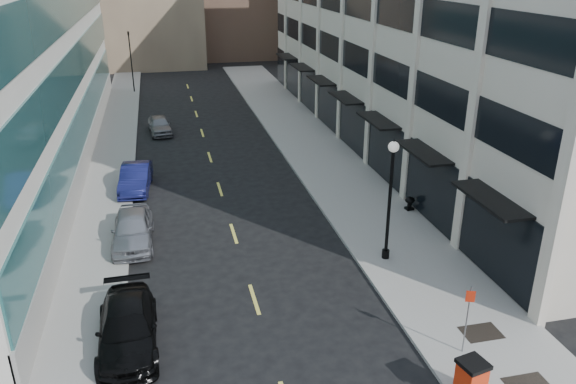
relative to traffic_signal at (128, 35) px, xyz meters
name	(u,v)px	position (x,y,z in m)	size (l,w,h in m)	color
sidewalk_right	(340,178)	(13.00, -28.00, -5.64)	(5.00, 80.00, 0.15)	gray
sidewalk_left	(106,198)	(-1.00, -28.00, -5.64)	(3.00, 80.00, 0.15)	gray
building_right	(441,15)	(22.44, -21.01, 3.28)	(15.30, 46.50, 18.25)	beige
grate_far	(481,332)	(13.10, -44.20, -5.56)	(1.40, 1.00, 0.01)	black
road_centerline	(226,209)	(5.50, -31.00, -5.71)	(0.15, 68.20, 0.01)	#D8CC4C
traffic_signal	(128,35)	(0.00, 0.00, 0.00)	(0.66, 0.66, 6.98)	black
car_black_pickup	(127,328)	(0.70, -41.86, -4.99)	(2.04, 5.02, 1.46)	black
car_silver_sedan	(133,229)	(0.70, -34.00, -4.92)	(1.88, 4.67, 1.59)	gray
car_blue_sedan	(136,178)	(0.70, -27.00, -4.97)	(1.59, 4.56, 1.50)	#151850
car_grey_sedan	(160,125)	(2.30, -15.38, -5.03)	(1.62, 4.02, 1.37)	slate
trash_bin	(471,378)	(11.00, -47.00, -4.86)	(0.96, 0.98, 1.31)	red
lamppost	(390,190)	(11.83, -38.23, -2.27)	(0.47, 0.47, 5.62)	black
sign_post	(468,311)	(11.90, -45.01, -3.90)	(0.30, 0.14, 2.61)	slate
urn_planter	(410,202)	(15.10, -33.56, -5.13)	(0.53, 0.53, 0.73)	black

